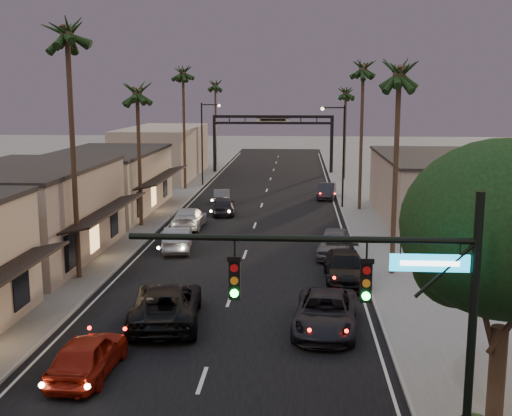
# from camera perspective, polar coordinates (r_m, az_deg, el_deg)

# --- Properties ---
(ground) EXTENTS (200.00, 200.00, 0.00)m
(ground) POSITION_cam_1_polar(r_m,az_deg,el_deg) (52.23, 0.12, -0.90)
(ground) COLOR slate
(ground) RESTS_ON ground
(road) EXTENTS (14.00, 120.00, 0.02)m
(road) POSITION_cam_1_polar(r_m,az_deg,el_deg) (57.13, 0.45, 0.07)
(road) COLOR black
(road) RESTS_ON ground
(sidewalk_left) EXTENTS (5.00, 92.00, 0.12)m
(sidewalk_left) POSITION_cam_1_polar(r_m,az_deg,el_deg) (65.20, -7.55, 1.30)
(sidewalk_left) COLOR slate
(sidewalk_left) RESTS_ON ground
(sidewalk_right) EXTENTS (5.00, 92.00, 0.12)m
(sidewalk_right) POSITION_cam_1_polar(r_m,az_deg,el_deg) (64.22, 9.32, 1.12)
(sidewalk_right) COLOR slate
(sidewalk_right) RESTS_ON ground
(storefront_mid) EXTENTS (8.00, 14.00, 5.50)m
(storefront_mid) POSITION_cam_1_polar(r_m,az_deg,el_deg) (41.23, -19.57, -0.61)
(storefront_mid) COLOR gray
(storefront_mid) RESTS_ON ground
(storefront_far) EXTENTS (8.00, 16.00, 5.00)m
(storefront_far) POSITION_cam_1_polar(r_m,az_deg,el_deg) (56.11, -13.12, 2.20)
(storefront_far) COLOR tan
(storefront_far) RESTS_ON ground
(storefront_dist) EXTENTS (8.00, 20.00, 6.00)m
(storefront_dist) POSITION_cam_1_polar(r_m,az_deg,el_deg) (78.19, -8.25, 4.93)
(storefront_dist) COLOR gray
(storefront_dist) RESTS_ON ground
(building_right) EXTENTS (8.00, 18.00, 5.00)m
(building_right) POSITION_cam_1_polar(r_m,az_deg,el_deg) (52.78, 15.47, 1.60)
(building_right) COLOR gray
(building_right) RESTS_ON ground
(traffic_signal) EXTENTS (8.51, 0.22, 7.80)m
(traffic_signal) POSITION_cam_1_polar(r_m,az_deg,el_deg) (16.11, 12.15, -8.08)
(traffic_signal) COLOR black
(traffic_signal) RESTS_ON ground
(corner_tree) EXTENTS (6.20, 6.20, 8.80)m
(corner_tree) POSITION_cam_1_polar(r_m,az_deg,el_deg) (19.99, 21.64, -2.34)
(corner_tree) COLOR #38281C
(corner_tree) RESTS_ON ground
(arch) EXTENTS (15.20, 0.40, 7.27)m
(arch) POSITION_cam_1_polar(r_m,az_deg,el_deg) (81.33, 1.51, 7.02)
(arch) COLOR black
(arch) RESTS_ON ground
(streetlight_right) EXTENTS (2.13, 0.30, 9.00)m
(streetlight_right) POSITION_cam_1_polar(r_m,az_deg,el_deg) (56.45, 7.51, 5.31)
(streetlight_right) COLOR black
(streetlight_right) RESTS_ON ground
(streetlight_left) EXTENTS (2.13, 0.30, 9.00)m
(streetlight_left) POSITION_cam_1_polar(r_m,az_deg,el_deg) (70.05, -4.60, 6.31)
(streetlight_left) COLOR black
(streetlight_left) RESTS_ON ground
(palm_lb) EXTENTS (3.20, 3.20, 15.20)m
(palm_lb) POSITION_cam_1_polar(r_m,az_deg,el_deg) (35.38, -16.48, 15.19)
(palm_lb) COLOR #38281C
(palm_lb) RESTS_ON ground
(palm_lc) EXTENTS (3.20, 3.20, 12.20)m
(palm_lc) POSITION_cam_1_polar(r_m,az_deg,el_deg) (48.63, -10.54, 10.52)
(palm_lc) COLOR #38281C
(palm_lc) RESTS_ON ground
(palm_ld) EXTENTS (3.20, 3.20, 14.20)m
(palm_ld) POSITION_cam_1_polar(r_m,az_deg,el_deg) (67.25, -6.52, 12.16)
(palm_ld) COLOR #38281C
(palm_ld) RESTS_ON ground
(palm_ra) EXTENTS (3.20, 3.20, 13.20)m
(palm_ra) POSITION_cam_1_polar(r_m,az_deg,el_deg) (35.55, 12.65, 12.19)
(palm_ra) COLOR #38281C
(palm_ra) RESTS_ON ground
(palm_rb) EXTENTS (3.20, 3.20, 14.20)m
(palm_rb) POSITION_cam_1_polar(r_m,az_deg,el_deg) (55.43, 9.53, 12.51)
(palm_rb) COLOR #38281C
(palm_rb) RESTS_ON ground
(palm_rc) EXTENTS (3.20, 3.20, 12.20)m
(palm_rc) POSITION_cam_1_polar(r_m,az_deg,el_deg) (75.32, 8.00, 10.43)
(palm_rc) COLOR #38281C
(palm_rc) RESTS_ON ground
(palm_far) EXTENTS (3.20, 3.20, 13.20)m
(palm_far) POSITION_cam_1_polar(r_m,az_deg,el_deg) (89.90, -3.65, 11.08)
(palm_far) COLOR #38281C
(palm_far) RESTS_ON ground
(oncoming_red) EXTENTS (2.03, 4.67, 1.57)m
(oncoming_red) POSITION_cam_1_polar(r_m,az_deg,el_deg) (24.41, -14.71, -12.51)
(oncoming_red) COLOR maroon
(oncoming_red) RESTS_ON ground
(oncoming_pickup) EXTENTS (3.59, 6.58, 1.75)m
(oncoming_pickup) POSITION_cam_1_polar(r_m,az_deg,el_deg) (28.90, -7.98, -8.44)
(oncoming_pickup) COLOR black
(oncoming_pickup) RESTS_ON ground
(oncoming_silver) EXTENTS (2.23, 4.91, 1.56)m
(oncoming_silver) POSITION_cam_1_polar(r_m,az_deg,el_deg) (41.77, -6.98, -2.71)
(oncoming_silver) COLOR gray
(oncoming_silver) RESTS_ON ground
(oncoming_white) EXTENTS (2.17, 5.28, 1.53)m
(oncoming_white) POSITION_cam_1_polar(r_m,az_deg,el_deg) (48.60, -5.96, -0.88)
(oncoming_white) COLOR #B3B3B3
(oncoming_white) RESTS_ON ground
(oncoming_dgrey) EXTENTS (2.35, 4.64, 1.51)m
(oncoming_dgrey) POSITION_cam_1_polar(r_m,az_deg,el_deg) (53.68, -2.93, 0.21)
(oncoming_dgrey) COLOR black
(oncoming_dgrey) RESTS_ON ground
(oncoming_grey_far) EXTENTS (1.80, 4.15, 1.33)m
(oncoming_grey_far) POSITION_cam_1_polar(r_m,az_deg,el_deg) (59.17, -3.06, 1.06)
(oncoming_grey_far) COLOR #4C4B50
(oncoming_grey_far) RESTS_ON ground
(curbside_near) EXTENTS (3.13, 5.89, 1.58)m
(curbside_near) POSITION_cam_1_polar(r_m,az_deg,el_deg) (27.96, 6.20, -9.24)
(curbside_near) COLOR black
(curbside_near) RESTS_ON ground
(curbside_black) EXTENTS (2.24, 5.43, 1.57)m
(curbside_black) POSITION_cam_1_polar(r_m,az_deg,el_deg) (35.02, 7.95, -5.26)
(curbside_black) COLOR black
(curbside_black) RESTS_ON ground
(curbside_grey) EXTENTS (2.55, 5.17, 1.70)m
(curbside_grey) POSITION_cam_1_polar(r_m,az_deg,el_deg) (40.30, 6.99, -3.09)
(curbside_grey) COLOR #504F55
(curbside_grey) RESTS_ON ground
(curbside_far) EXTENTS (2.08, 4.63, 1.47)m
(curbside_far) POSITION_cam_1_polar(r_m,az_deg,el_deg) (62.10, 6.29, 1.52)
(curbside_far) COLOR black
(curbside_far) RESTS_ON ground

